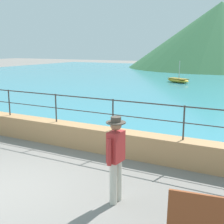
# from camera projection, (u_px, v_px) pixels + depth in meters

# --- Properties ---
(ground_plane) EXTENTS (120.00, 120.00, 0.00)m
(ground_plane) POSITION_uv_depth(u_px,v_px,m) (3.00, 190.00, 6.55)
(ground_plane) COLOR slate
(promenade_wall) EXTENTS (20.00, 0.56, 0.70)m
(promenade_wall) POSITION_uv_depth(u_px,v_px,m) (83.00, 137.00, 9.24)
(promenade_wall) COLOR tan
(promenade_wall) RESTS_ON ground
(railing) EXTENTS (18.44, 0.04, 0.90)m
(railing) POSITION_uv_depth(u_px,v_px,m) (83.00, 105.00, 9.04)
(railing) COLOR #383330
(railing) RESTS_ON promenade_wall
(lake_water) EXTENTS (64.00, 44.32, 0.06)m
(lake_water) POSITION_uv_depth(u_px,v_px,m) (214.00, 79.00, 28.85)
(lake_water) COLOR teal
(lake_water) RESTS_ON ground
(hill_main) EXTENTS (26.59, 26.59, 9.48)m
(hill_main) POSITION_uv_depth(u_px,v_px,m) (220.00, 35.00, 44.07)
(hill_main) COLOR #33663D
(hill_main) RESTS_ON ground
(hill_secondary) EXTENTS (22.41, 22.41, 5.47)m
(hill_secondary) POSITION_uv_depth(u_px,v_px,m) (216.00, 49.00, 43.70)
(hill_secondary) COLOR #285633
(hill_secondary) RESTS_ON ground
(person_walking) EXTENTS (0.38, 0.57, 1.75)m
(person_walking) POSITION_uv_depth(u_px,v_px,m) (116.00, 155.00, 5.84)
(person_walking) COLOR beige
(person_walking) RESTS_ON ground
(boat_2) EXTENTS (2.45, 1.91, 1.86)m
(boat_2) POSITION_uv_depth(u_px,v_px,m) (178.00, 80.00, 25.90)
(boat_2) COLOR gold
(boat_2) RESTS_ON lake_water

